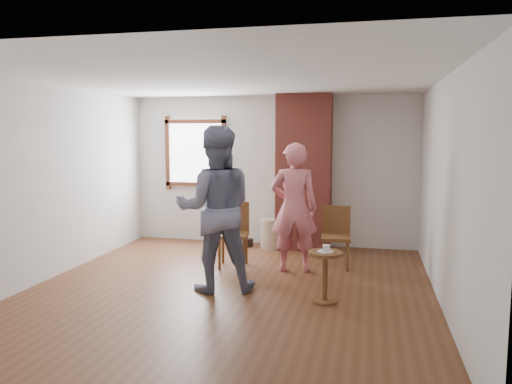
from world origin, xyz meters
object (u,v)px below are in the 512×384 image
Objects in this scene: stoneware_crock at (272,233)px; side_table at (325,268)px; person_pink at (294,208)px; man at (216,209)px; dining_chair_left at (234,230)px; dining_chair_right at (336,233)px.

side_table reaches higher than stoneware_crock.
person_pink is at bearing -66.96° from stoneware_crock.
side_table is 1.52m from man.
man is at bearing 172.35° from side_table.
person_pink is (0.91, -0.12, 0.39)m from dining_chair_left.
side_table is (1.47, -1.35, -0.12)m from dining_chair_left.
stoneware_crock is 1.53m from dining_chair_right.
person_pink is at bearing -16.00° from dining_chair_left.
side_table is (1.13, -2.60, 0.15)m from stoneware_crock.
man reaches higher than side_table.
man is (-1.39, -1.43, 0.53)m from dining_chair_right.
person_pink is at bearing 114.13° from side_table.
dining_chair_left is at bearing -174.08° from dining_chair_right.
man is 1.34m from person_pink.
stoneware_crock is 0.28× the size of person_pink.
stoneware_crock is 2.84m from side_table.
dining_chair_left is at bearing -16.52° from person_pink.
side_table is at bearing -66.44° from stoneware_crock.
side_table is 1.45m from person_pink.
dining_chair_right is 0.80m from person_pink.
dining_chair_left is 1.28m from man.
dining_chair_left is at bearing -103.72° from man.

